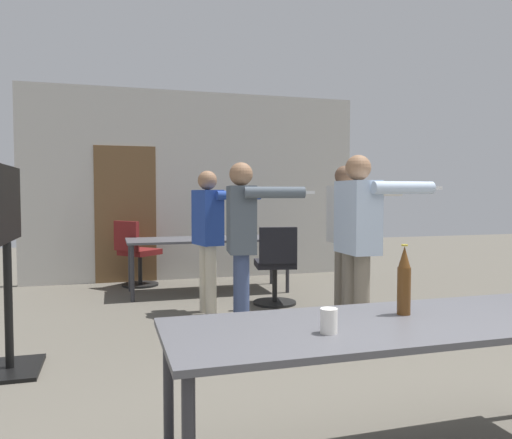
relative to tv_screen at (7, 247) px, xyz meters
name	(u,v)px	position (x,y,z in m)	size (l,w,h in m)	color
back_wall	(195,187)	(2.04, 3.75, 0.51)	(5.23, 0.12, 2.92)	beige
conference_table_near	(397,333)	(2.03, -2.01, -0.27)	(2.20, 0.76, 0.73)	#4C4C51
conference_table_far	(208,243)	(2.01, 2.58, -0.26)	(2.15, 0.81, 0.73)	#4C4C51
tv_screen	(7,247)	(0.00, 0.00, 0.00)	(0.44, 1.02, 1.54)	black
person_far_watching	(243,232)	(1.92, 0.41, 0.04)	(0.73, 0.69, 1.62)	#3D4C75
person_near_casual	(345,225)	(3.22, 0.91, 0.05)	(0.76, 0.62, 1.64)	slate
person_right_polo	(209,228)	(1.79, 1.39, 0.02)	(0.81, 0.58, 1.59)	beige
person_left_plaid	(359,231)	(2.83, -0.12, 0.06)	(0.77, 0.67, 1.67)	slate
office_chair_far_right	(276,268)	(2.63, 1.55, -0.49)	(0.53, 0.59, 0.95)	black
office_chair_mid_tucked	(136,255)	(1.09, 3.27, -0.49)	(0.69, 0.68, 0.95)	black
beer_bottle	(404,282)	(2.13, -1.91, -0.04)	(0.07, 0.07, 0.35)	#563314
drink_cup	(329,321)	(1.63, -2.11, -0.15)	(0.07, 0.07, 0.11)	silver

